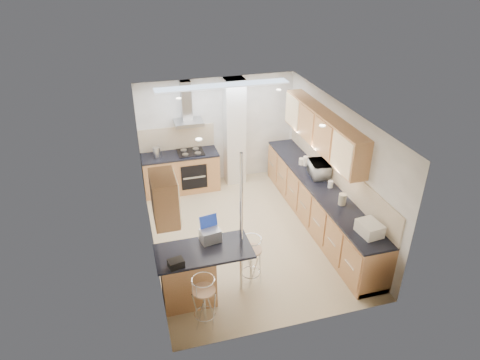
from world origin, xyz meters
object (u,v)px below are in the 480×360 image
object	(u,v)px
microwave	(319,169)
bar_stool_end	(251,261)
bread_bin	(370,228)
bar_stool_near	(204,302)
laptop	(210,235)

from	to	relation	value
microwave	bar_stool_end	xyz separation A→B (m)	(-1.93, -1.64, -0.62)
microwave	bread_bin	world-z (taller)	microwave
microwave	bar_stool_near	bearing A→B (deg)	136.93
microwave	bar_stool_near	xyz separation A→B (m)	(-2.86, -2.32, -0.63)
microwave	laptop	bearing A→B (deg)	129.03
laptop	bar_stool_end	distance (m)	0.88
bar_stool_near	bar_stool_end	world-z (taller)	bar_stool_end
microwave	bar_stool_end	size ratio (longest dim) A/B	0.59
microwave	bread_bin	bearing A→B (deg)	-174.19
laptop	bar_stool_near	xyz separation A→B (m)	(-0.28, -0.76, -0.60)
laptop	bread_bin	distance (m)	2.55
laptop	bread_bin	world-z (taller)	laptop
laptop	bar_stool_near	bearing A→B (deg)	-119.48
microwave	bar_stool_near	world-z (taller)	microwave
bar_stool_near	bread_bin	bearing A→B (deg)	-1.86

